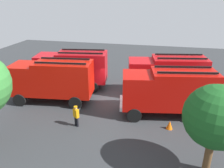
# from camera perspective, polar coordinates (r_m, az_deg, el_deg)

# --- Properties ---
(ground_plane) EXTENTS (47.28, 47.28, 0.00)m
(ground_plane) POSITION_cam_1_polar(r_m,az_deg,el_deg) (20.69, -0.00, -3.59)
(ground_plane) COLOR #2D3033
(fire_truck_0) EXTENTS (7.51, 3.72, 3.88)m
(fire_truck_0) POSITION_cam_1_polar(r_m,az_deg,el_deg) (21.14, 13.99, 2.62)
(fire_truck_0) COLOR #B80D11
(fire_truck_0) RESTS_ON ground
(fire_truck_1) EXTENTS (7.47, 3.57, 3.88)m
(fire_truck_1) POSITION_cam_1_polar(r_m,az_deg,el_deg) (22.67, -10.22, 4.27)
(fire_truck_1) COLOR #B20E15
(fire_truck_1) RESTS_ON ground
(fire_truck_2) EXTENTS (7.51, 3.73, 3.88)m
(fire_truck_2) POSITION_cam_1_polar(r_m,az_deg,el_deg) (17.57, 14.43, -1.50)
(fire_truck_2) COLOR #B20D07
(fire_truck_2) RESTS_ON ground
(fire_truck_3) EXTENTS (7.43, 3.40, 3.88)m
(fire_truck_3) POSITION_cam_1_polar(r_m,az_deg,el_deg) (19.95, -15.10, 1.32)
(fire_truck_3) COLOR #B91006
(fire_truck_3) RESTS_ON ground
(firefighter_0) EXTENTS (0.48, 0.42, 1.62)m
(firefighter_0) POSITION_cam_1_polar(r_m,az_deg,el_deg) (16.30, -9.26, -7.96)
(firefighter_0) COLOR black
(firefighter_0) RESTS_ON ground
(firefighter_1) EXTENTS (0.47, 0.36, 1.69)m
(firefighter_1) POSITION_cam_1_polar(r_m,az_deg,el_deg) (26.80, -19.09, 3.47)
(firefighter_1) COLOR black
(firefighter_1) RESTS_ON ground
(tree_0) EXTENTS (3.26, 3.26, 5.06)m
(tree_0) POSITION_cam_1_polar(r_m,az_deg,el_deg) (12.12, 25.31, -7.72)
(tree_0) COLOR brown
(tree_0) RESTS_ON ground
(traffic_cone_0) EXTENTS (0.47, 0.47, 0.67)m
(traffic_cone_0) POSITION_cam_1_polar(r_m,az_deg,el_deg) (23.80, 13.48, 0.21)
(traffic_cone_0) COLOR #F2600C
(traffic_cone_0) RESTS_ON ground
(traffic_cone_1) EXTENTS (0.45, 0.45, 0.64)m
(traffic_cone_1) POSITION_cam_1_polar(r_m,az_deg,el_deg) (16.60, 14.64, -10.18)
(traffic_cone_1) COLOR #F2600C
(traffic_cone_1) RESTS_ON ground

